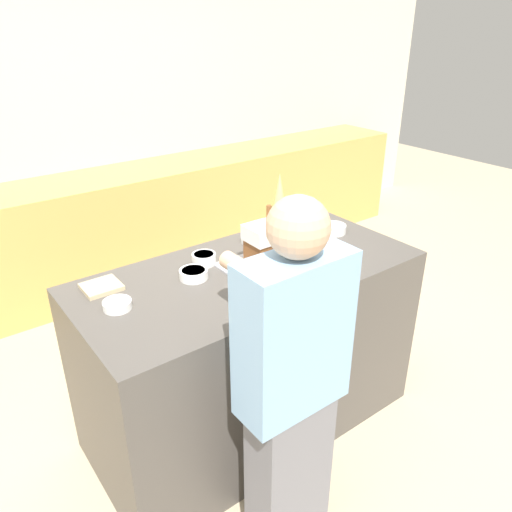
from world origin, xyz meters
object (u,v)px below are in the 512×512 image
(candy_bowl_near_tray_right, at_px, (194,274))
(mug, at_px, (325,269))
(candy_bowl_front_corner, at_px, (117,304))
(baking_tray, at_px, (264,266))
(gingerbread_house, at_px, (264,244))
(candy_bowl_behind_tray, at_px, (252,237))
(candy_bowl_beside_tree, at_px, (204,258))
(decorative_tree, at_px, (279,207))
(candy_bowl_far_left, at_px, (312,215))
(person, at_px, (291,392))
(cookbook, at_px, (101,287))
(candy_bowl_far_right, at_px, (334,228))
(candy_bowl_near_tray_left, at_px, (308,247))

(candy_bowl_near_tray_right, relative_size, mug, 1.64)
(candy_bowl_front_corner, bearing_deg, candy_bowl_near_tray_right, 5.55)
(baking_tray, relative_size, gingerbread_house, 1.30)
(candy_bowl_behind_tray, height_order, candy_bowl_beside_tree, same)
(decorative_tree, relative_size, mug, 4.60)
(candy_bowl_front_corner, bearing_deg, candy_bowl_behind_tray, 13.69)
(candy_bowl_behind_tray, bearing_deg, mug, -86.09)
(candy_bowl_far_left, distance_m, mug, 0.74)
(decorative_tree, relative_size, candy_bowl_behind_tray, 3.23)
(candy_bowl_near_tray_right, relative_size, person, 0.09)
(candy_bowl_behind_tray, height_order, cookbook, candy_bowl_behind_tray)
(candy_bowl_near_tray_right, height_order, person, person)
(person, bearing_deg, candy_bowl_far_left, 44.40)
(candy_bowl_front_corner, distance_m, cookbook, 0.20)
(candy_bowl_beside_tree, bearing_deg, candy_bowl_far_left, 8.69)
(candy_bowl_behind_tray, distance_m, person, 1.04)
(person, bearing_deg, baking_tray, 59.96)
(gingerbread_house, xyz_separation_m, candy_bowl_behind_tray, (0.12, 0.27, -0.09))
(candy_bowl_far_right, distance_m, candy_bowl_near_tray_left, 0.29)
(candy_bowl_near_tray_right, bearing_deg, candy_bowl_beside_tree, 40.45)
(candy_bowl_near_tray_left, bearing_deg, baking_tray, -178.86)
(mug, distance_m, person, 0.67)
(mug, bearing_deg, candy_bowl_far_left, 51.87)
(candy_bowl_near_tray_right, bearing_deg, person, -92.66)
(candy_bowl_front_corner, bearing_deg, decorative_tree, 8.30)
(person, bearing_deg, candy_bowl_near_tray_left, 44.35)
(candy_bowl_behind_tray, xyz_separation_m, mug, (0.04, -0.52, 0.01))
(baking_tray, height_order, cookbook, cookbook)
(candy_bowl_near_tray_left, relative_size, candy_bowl_beside_tree, 1.16)
(candy_bowl_far_right, height_order, person, person)
(candy_bowl_near_tray_left, xyz_separation_m, candy_bowl_near_tray_right, (-0.61, 0.10, 0.00))
(candy_bowl_behind_tray, bearing_deg, candy_bowl_near_tray_right, -159.81)
(candy_bowl_near_tray_left, relative_size, candy_bowl_near_tray_right, 1.04)
(candy_bowl_behind_tray, height_order, person, person)
(mug, bearing_deg, baking_tray, 122.69)
(gingerbread_house, bearing_deg, candy_bowl_near_tray_left, 1.09)
(candy_bowl_beside_tree, xyz_separation_m, cookbook, (-0.49, 0.06, -0.02))
(baking_tray, height_order, candy_bowl_far_left, candy_bowl_far_left)
(candy_bowl_far_right, relative_size, candy_bowl_near_tray_left, 0.99)
(candy_bowl_front_corner, bearing_deg, candy_bowl_far_right, 1.39)
(candy_bowl_behind_tray, height_order, candy_bowl_far_right, candy_bowl_behind_tray)
(decorative_tree, distance_m, candy_bowl_behind_tray, 0.21)
(candy_bowl_beside_tree, distance_m, candy_bowl_near_tray_right, 0.15)
(gingerbread_house, height_order, candy_bowl_near_tray_right, gingerbread_house)
(baking_tray, relative_size, candy_bowl_far_right, 2.79)
(decorative_tree, bearing_deg, candy_bowl_near_tray_right, -169.92)
(candy_bowl_front_corner, relative_size, candy_bowl_near_tray_right, 0.90)
(candy_bowl_near_tray_left, bearing_deg, candy_bowl_far_right, 18.22)
(candy_bowl_far_left, bearing_deg, candy_bowl_behind_tray, -173.13)
(candy_bowl_behind_tray, relative_size, person, 0.07)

